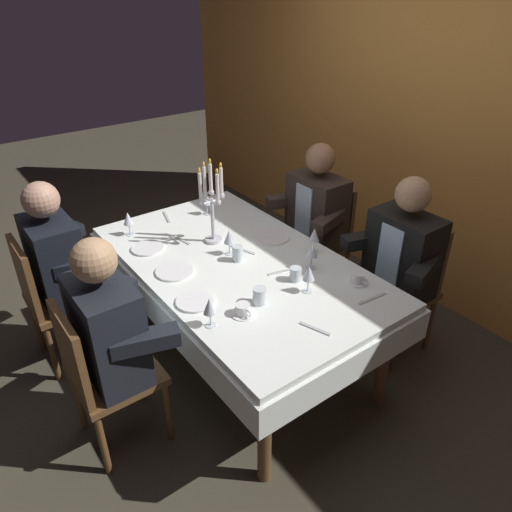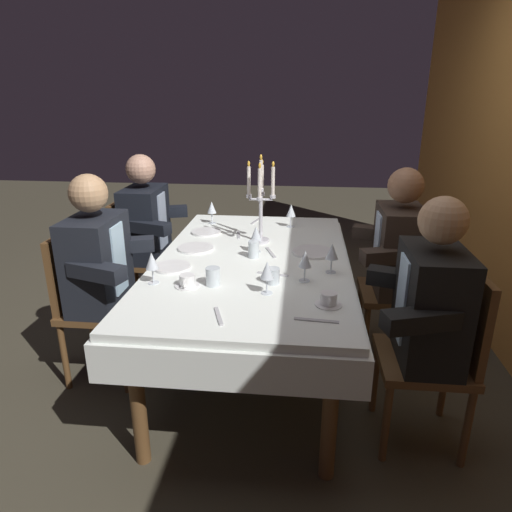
# 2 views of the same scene
# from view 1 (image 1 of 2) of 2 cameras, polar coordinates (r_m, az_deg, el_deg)

# --- Properties ---
(ground_plane) EXTENTS (12.00, 12.00, 0.00)m
(ground_plane) POSITION_cam_1_polar(r_m,az_deg,el_deg) (3.35, -1.87, -11.56)
(ground_plane) COLOR #3C372A
(back_wall) EXTENTS (6.00, 0.12, 2.70)m
(back_wall) POSITION_cam_1_polar(r_m,az_deg,el_deg) (3.79, 19.58, 15.20)
(back_wall) COLOR #CD863A
(back_wall) RESTS_ON ground_plane
(dining_table) EXTENTS (1.94, 1.14, 0.74)m
(dining_table) POSITION_cam_1_polar(r_m,az_deg,el_deg) (2.97, -2.07, -2.62)
(dining_table) COLOR white
(dining_table) RESTS_ON ground_plane
(candelabra) EXTENTS (0.19, 0.19, 0.56)m
(candelabra) POSITION_cam_1_polar(r_m,az_deg,el_deg) (3.02, -5.25, 6.13)
(candelabra) COLOR silver
(candelabra) RESTS_ON dining_table
(dinner_plate_0) EXTENTS (0.25, 0.25, 0.01)m
(dinner_plate_0) POSITION_cam_1_polar(r_m,az_deg,el_deg) (3.17, 1.82, 2.34)
(dinner_plate_0) COLOR white
(dinner_plate_0) RESTS_ON dining_table
(dinner_plate_1) EXTENTS (0.20, 0.20, 0.01)m
(dinner_plate_1) POSITION_cam_1_polar(r_m,az_deg,el_deg) (2.57, -7.24, -5.34)
(dinner_plate_1) COLOR white
(dinner_plate_1) RESTS_ON dining_table
(dinner_plate_2) EXTENTS (0.20, 0.20, 0.01)m
(dinner_plate_2) POSITION_cam_1_polar(r_m,az_deg,el_deg) (3.11, -12.71, 0.92)
(dinner_plate_2) COLOR white
(dinner_plate_2) RESTS_ON dining_table
(dinner_plate_3) EXTENTS (0.22, 0.22, 0.01)m
(dinner_plate_3) POSITION_cam_1_polar(r_m,az_deg,el_deg) (2.84, -9.62, -1.78)
(dinner_plate_3) COLOR white
(dinner_plate_3) RESTS_ON dining_table
(wine_glass_0) EXTENTS (0.07, 0.07, 0.16)m
(wine_glass_0) POSITION_cam_1_polar(r_m,az_deg,el_deg) (3.46, -5.87, 6.71)
(wine_glass_0) COLOR silver
(wine_glass_0) RESTS_ON dining_table
(wine_glass_1) EXTENTS (0.07, 0.07, 0.16)m
(wine_glass_1) POSITION_cam_1_polar(r_m,az_deg,el_deg) (2.34, -5.50, -5.99)
(wine_glass_1) COLOR silver
(wine_glass_1) RESTS_ON dining_table
(wine_glass_2) EXTENTS (0.07, 0.07, 0.16)m
(wine_glass_2) POSITION_cam_1_polar(r_m,az_deg,el_deg) (2.93, -3.20, 2.19)
(wine_glass_2) COLOR silver
(wine_glass_2) RESTS_ON dining_table
(wine_glass_3) EXTENTS (0.07, 0.07, 0.16)m
(wine_glass_3) POSITION_cam_1_polar(r_m,az_deg,el_deg) (2.80, 6.62, 0.59)
(wine_glass_3) COLOR silver
(wine_glass_3) RESTS_ON dining_table
(wine_glass_4) EXTENTS (0.07, 0.07, 0.16)m
(wine_glass_4) POSITION_cam_1_polar(r_m,az_deg,el_deg) (3.26, -14.90, 4.27)
(wine_glass_4) COLOR silver
(wine_glass_4) RESTS_ON dining_table
(wine_glass_5) EXTENTS (0.07, 0.07, 0.16)m
(wine_glass_5) POSITION_cam_1_polar(r_m,az_deg,el_deg) (2.97, 6.90, 2.42)
(wine_glass_5) COLOR silver
(wine_glass_5) RESTS_ON dining_table
(wine_glass_6) EXTENTS (0.07, 0.07, 0.16)m
(wine_glass_6) POSITION_cam_1_polar(r_m,az_deg,el_deg) (2.59, 6.26, -2.11)
(wine_glass_6) COLOR silver
(wine_glass_6) RESTS_ON dining_table
(water_tumbler_0) EXTENTS (0.07, 0.07, 0.09)m
(water_tumbler_0) POSITION_cam_1_polar(r_m,az_deg,el_deg) (2.52, 0.42, -4.74)
(water_tumbler_0) COLOR silver
(water_tumbler_0) RESTS_ON dining_table
(water_tumbler_1) EXTENTS (0.06, 0.06, 0.10)m
(water_tumbler_1) POSITION_cam_1_polar(r_m,az_deg,el_deg) (2.89, -2.20, 0.31)
(water_tumbler_1) COLOR silver
(water_tumbler_1) RESTS_ON dining_table
(water_tumbler_2) EXTENTS (0.07, 0.07, 0.08)m
(water_tumbler_2) POSITION_cam_1_polar(r_m,az_deg,el_deg) (2.72, 4.70, -2.14)
(water_tumbler_2) COLOR silver
(water_tumbler_2) RESTS_ON dining_table
(coffee_cup_0) EXTENTS (0.13, 0.12, 0.06)m
(coffee_cup_0) POSITION_cam_1_polar(r_m,az_deg,el_deg) (2.46, -1.55, -6.42)
(coffee_cup_0) COLOR white
(coffee_cup_0) RESTS_ON dining_table
(coffee_cup_1) EXTENTS (0.13, 0.12, 0.06)m
(coffee_cup_1) POSITION_cam_1_polar(r_m,az_deg,el_deg) (2.76, 12.00, -2.58)
(coffee_cup_1) COLOR white
(coffee_cup_1) RESTS_ON dining_table
(knife_0) EXTENTS (0.03, 0.19, 0.01)m
(knife_0) POSITION_cam_1_polar(r_m,az_deg,el_deg) (2.65, 13.60, -4.90)
(knife_0) COLOR #B7B7BC
(knife_0) RESTS_ON dining_table
(fork_1) EXTENTS (0.17, 0.04, 0.01)m
(fork_1) POSITION_cam_1_polar(r_m,az_deg,el_deg) (3.17, -8.79, 1.89)
(fork_1) COLOR #B7B7BC
(fork_1) RESTS_ON dining_table
(fork_2) EXTENTS (0.05, 0.17, 0.01)m
(fork_2) POSITION_cam_1_polar(r_m,az_deg,el_deg) (2.81, 3.03, -1.84)
(fork_2) COLOR #B7B7BC
(fork_2) RESTS_ON dining_table
(knife_3) EXTENTS (0.19, 0.08, 0.01)m
(knife_3) POSITION_cam_1_polar(r_m,az_deg,el_deg) (3.02, -1.63, 0.74)
(knife_3) COLOR #B7B7BC
(knife_3) RESTS_ON dining_table
(fork_4) EXTENTS (0.17, 0.07, 0.01)m
(fork_4) POSITION_cam_1_polar(r_m,az_deg,el_deg) (2.40, 6.98, -8.52)
(fork_4) COLOR #B7B7BC
(fork_4) RESTS_ON dining_table
(knife_5) EXTENTS (0.19, 0.07, 0.01)m
(knife_5) POSITION_cam_1_polar(r_m,az_deg,el_deg) (3.50, -10.53, 4.56)
(knife_5) COLOR #B7B7BC
(knife_5) RESTS_ON dining_table
(seated_diner_0) EXTENTS (0.63, 0.48, 1.24)m
(seated_diner_0) POSITION_cam_1_polar(r_m,az_deg,el_deg) (3.17, -22.74, -0.49)
(seated_diner_0) COLOR brown
(seated_diner_0) RESTS_ON ground_plane
(seated_diner_1) EXTENTS (0.63, 0.48, 1.24)m
(seated_diner_1) POSITION_cam_1_polar(r_m,az_deg,el_deg) (3.58, 7.27, 5.36)
(seated_diner_1) COLOR brown
(seated_diner_1) RESTS_ON ground_plane
(seated_diner_2) EXTENTS (0.63, 0.48, 1.24)m
(seated_diner_2) POSITION_cam_1_polar(r_m,az_deg,el_deg) (2.49, -17.28, -8.44)
(seated_diner_2) COLOR brown
(seated_diner_2) RESTS_ON ground_plane
(seated_diner_3) EXTENTS (0.63, 0.48, 1.24)m
(seated_diner_3) POSITION_cam_1_polar(r_m,az_deg,el_deg) (3.13, 17.03, 0.29)
(seated_diner_3) COLOR brown
(seated_diner_3) RESTS_ON ground_plane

